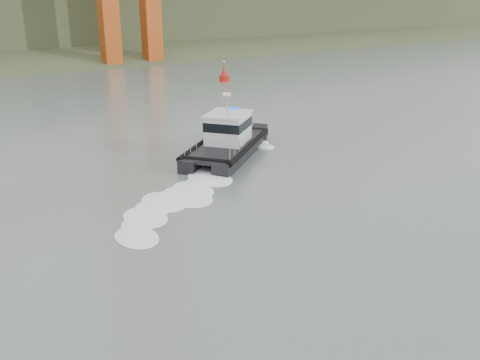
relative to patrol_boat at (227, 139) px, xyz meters
name	(u,v)px	position (x,y,z in m)	size (l,w,h in m)	color
ground	(302,260)	(-6.56, -17.84, -1.36)	(400.00, 400.00, 0.00)	#485650
patrol_boat	(227,139)	(0.00, 0.00, 0.00)	(11.27, 10.26, 5.45)	black
nav_buoy	(224,75)	(19.73, 32.35, -0.52)	(1.54, 1.54, 3.21)	#B7170C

